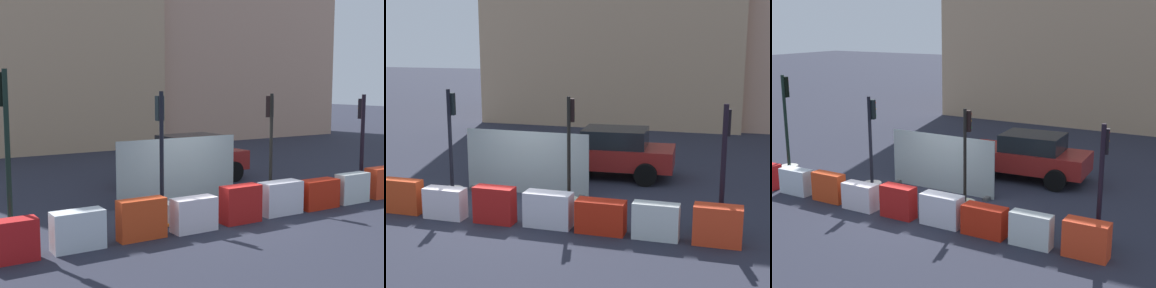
# 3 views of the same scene
# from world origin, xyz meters

# --- Properties ---
(ground_plane) EXTENTS (120.00, 120.00, 0.00)m
(ground_plane) POSITION_xyz_m (0.00, 0.00, 0.00)
(ground_plane) COLOR #272937
(traffic_light_0) EXTENTS (0.85, 0.85, 3.63)m
(traffic_light_0) POSITION_xyz_m (-5.15, -0.12, 0.67)
(traffic_light_0) COLOR beige
(traffic_light_0) RESTS_ON ground_plane
(traffic_light_1) EXTENTS (0.77, 0.77, 3.17)m
(traffic_light_1) POSITION_xyz_m (-1.63, -0.03, 0.56)
(traffic_light_1) COLOR silver
(traffic_light_1) RESTS_ON ground_plane
(traffic_light_2) EXTENTS (0.80, 0.80, 3.08)m
(traffic_light_2) POSITION_xyz_m (1.68, -0.07, 0.50)
(traffic_light_2) COLOR #B2B69E
(traffic_light_2) RESTS_ON ground_plane
(traffic_light_3) EXTENTS (0.63, 0.63, 3.02)m
(traffic_light_3) POSITION_xyz_m (5.38, 0.00, 0.61)
(traffic_light_3) COLOR beige
(traffic_light_3) RESTS_ON ground_plane
(construction_barrier_0) EXTENTS (1.00, 0.43, 0.81)m
(construction_barrier_0) POSITION_xyz_m (-5.33, -0.93, 0.40)
(construction_barrier_0) COLOR red
(construction_barrier_0) RESTS_ON ground_plane
(construction_barrier_1) EXTENTS (1.06, 0.45, 0.80)m
(construction_barrier_1) POSITION_xyz_m (-4.01, -0.89, 0.40)
(construction_barrier_1) COLOR silver
(construction_barrier_1) RESTS_ON ground_plane
(construction_barrier_2) EXTENTS (1.07, 0.36, 0.88)m
(construction_barrier_2) POSITION_xyz_m (-2.60, -0.91, 0.44)
(construction_barrier_2) COLOR red
(construction_barrier_2) RESTS_ON ground_plane
(construction_barrier_3) EXTENTS (1.04, 0.44, 0.78)m
(construction_barrier_3) POSITION_xyz_m (-1.31, -0.97, 0.39)
(construction_barrier_3) COLOR white
(construction_barrier_3) RESTS_ON ground_plane
(construction_barrier_4) EXTENTS (1.00, 0.42, 0.91)m
(construction_barrier_4) POSITION_xyz_m (0.04, -0.93, 0.45)
(construction_barrier_4) COLOR red
(construction_barrier_4) RESTS_ON ground_plane
(construction_barrier_5) EXTENTS (1.15, 0.48, 0.85)m
(construction_barrier_5) POSITION_xyz_m (1.40, -0.82, 0.43)
(construction_barrier_5) COLOR silver
(construction_barrier_5) RESTS_ON ground_plane
(construction_barrier_6) EXTENTS (1.15, 0.47, 0.78)m
(construction_barrier_6) POSITION_xyz_m (2.71, -0.85, 0.39)
(construction_barrier_6) COLOR red
(construction_barrier_6) RESTS_ON ground_plane
(construction_barrier_7) EXTENTS (1.05, 0.37, 0.84)m
(construction_barrier_7) POSITION_xyz_m (3.99, -0.88, 0.42)
(construction_barrier_7) COLOR silver
(construction_barrier_7) RESTS_ON ground_plane
(construction_barrier_8) EXTENTS (1.05, 0.47, 0.88)m
(construction_barrier_8) POSITION_xyz_m (5.34, -0.82, 0.44)
(construction_barrier_8) COLOR #EA3E1E
(construction_barrier_8) RESTS_ON ground_plane
(car_red_compact) EXTENTS (4.35, 2.37, 1.60)m
(car_red_compact) POSITION_xyz_m (1.69, 4.29, 0.81)
(car_red_compact) COLOR maroon
(car_red_compact) RESTS_ON ground_plane
(building_corner_block) EXTENTS (14.42, 8.19, 14.75)m
(building_corner_block) POSITION_xyz_m (11.99, 18.03, 7.39)
(building_corner_block) COLOR tan
(building_corner_block) RESTS_ON ground_plane
(site_fence_panel) EXTENTS (3.76, 0.50, 1.84)m
(site_fence_panel) POSITION_xyz_m (-0.18, 1.68, 0.87)
(site_fence_panel) COLOR #96A7A9
(site_fence_panel) RESTS_ON ground_plane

